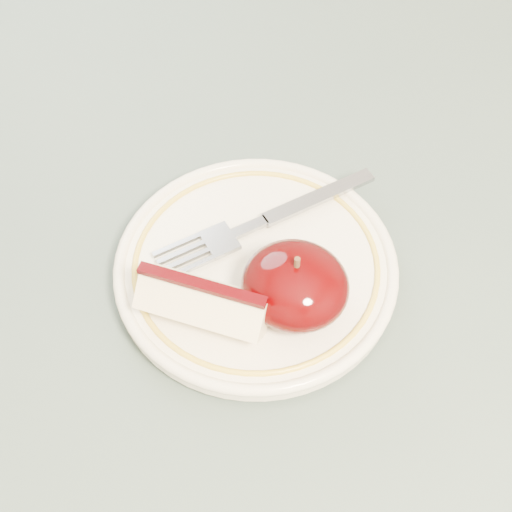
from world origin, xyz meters
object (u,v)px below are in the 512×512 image
at_px(table, 281,313).
at_px(plate, 256,267).
at_px(fork, 264,221).
at_px(apple_half, 295,285).

relative_size(table, plate, 4.30).
height_order(plate, fork, fork).
bearing_deg(plate, apple_half, -25.14).
bearing_deg(apple_half, table, 122.04).
relative_size(table, fork, 5.51).
height_order(apple_half, fork, apple_half).
relative_size(plate, fork, 1.28).
bearing_deg(fork, apple_half, -102.49).
bearing_deg(fork, table, -72.38).
xyz_separation_m(plate, fork, (-0.01, 0.03, 0.01)).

